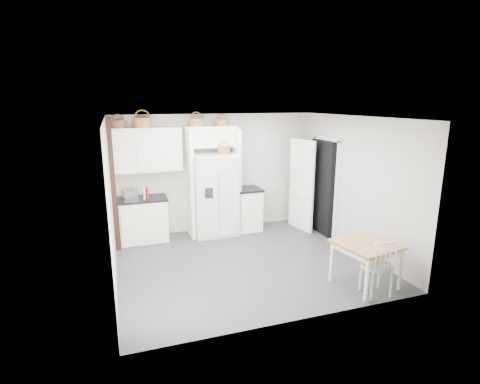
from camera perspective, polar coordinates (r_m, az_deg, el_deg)
name	(u,v)px	position (r m, az deg, el deg)	size (l,w,h in m)	color
floor	(246,262)	(6.98, 0.86, -10.56)	(4.50, 4.50, 0.00)	#2D2E2F
ceiling	(246,118)	(6.37, 0.94, 11.28)	(4.50, 4.50, 0.00)	white
wall_back	(216,173)	(8.42, -3.66, 2.94)	(4.50, 4.50, 0.00)	beige
wall_left	(111,204)	(6.20, -19.11, -1.73)	(4.00, 4.00, 0.00)	beige
wall_right	(355,184)	(7.59, 17.12, 1.16)	(4.00, 4.00, 0.00)	beige
refrigerator	(214,195)	(8.13, -3.96, -0.40)	(0.92, 0.74, 1.79)	silver
base_cab_left	(143,220)	(8.08, -14.51, -4.21)	(0.96, 0.60, 0.89)	white
base_cab_right	(247,210)	(8.53, 1.14, -2.69)	(0.52, 0.63, 0.92)	white
dining_table	(365,264)	(6.34, 18.56, -10.41)	(0.86, 0.86, 0.71)	brown
windsor_chair	(377,266)	(6.06, 20.15, -10.52)	(0.46, 0.42, 0.93)	white
counter_left	(142,199)	(7.96, -14.71, -1.03)	(1.00, 0.65, 0.04)	black
counter_right	(248,189)	(8.41, 1.15, 0.47)	(0.57, 0.67, 0.04)	black
toaster	(130,194)	(7.90, -16.40, -0.36)	(0.28, 0.16, 0.20)	silver
cookbook_red	(147,193)	(7.85, -14.04, -0.12)	(0.04, 0.16, 0.24)	maroon
cookbook_cream	(145,193)	(7.85, -14.28, -0.13)	(0.04, 0.16, 0.24)	beige
basket_upper_a	(118,124)	(7.84, -18.10, 9.80)	(0.27, 0.27, 0.15)	#632A16
basket_upper_b	(143,123)	(7.86, -14.62, 10.21)	(0.34, 0.34, 0.20)	#A5712E
basket_bridge_a	(196,122)	(8.02, -6.69, 10.50)	(0.29, 0.29, 0.17)	#A5712E
basket_bridge_b	(221,123)	(8.15, -2.86, 10.52)	(0.24, 0.24, 0.14)	#A5712E
basket_fridge_b	(224,150)	(7.90, -2.49, 6.35)	(0.27, 0.27, 0.14)	#632A16
upper_cabinet	(147,150)	(7.91, -14.01, 6.27)	(1.40, 0.34, 0.90)	white
bridge_cabinet	(211,137)	(8.11, -4.46, 8.40)	(1.12, 0.34, 0.45)	white
fridge_panel_left	(190,184)	(8.02, -7.64, 1.21)	(0.08, 0.60, 2.30)	white
fridge_panel_right	(235,181)	(8.27, -0.69, 1.71)	(0.08, 0.60, 2.30)	white
trim_post	(113,186)	(7.51, -18.74, 0.91)	(0.09, 0.09, 2.60)	black
doorway_void	(323,187)	(8.41, 12.56, 0.71)	(0.18, 0.85, 2.05)	black
door_slab	(301,185)	(8.52, 9.33, 1.02)	(0.80, 0.04, 2.05)	white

